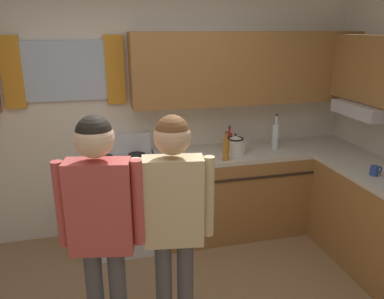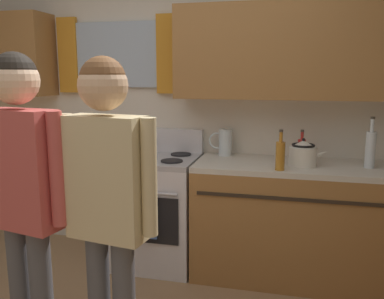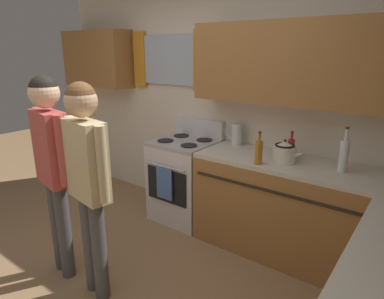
{
  "view_description": "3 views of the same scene",
  "coord_description": "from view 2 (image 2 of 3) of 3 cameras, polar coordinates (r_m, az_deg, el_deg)",
  "views": [
    {
      "loc": [
        -0.39,
        -1.97,
        2.12
      ],
      "look_at": [
        0.26,
        0.63,
        1.26
      ],
      "focal_mm": 35.73,
      "sensor_mm": 36.0,
      "label": 1
    },
    {
      "loc": [
        0.82,
        -1.51,
        1.56
      ],
      "look_at": [
        0.25,
        0.84,
        1.11
      ],
      "focal_mm": 37.81,
      "sensor_mm": 36.0,
      "label": 2
    },
    {
      "loc": [
        1.94,
        -1.19,
        1.83
      ],
      "look_at": [
        0.48,
        0.76,
        1.11
      ],
      "focal_mm": 31.2,
      "sensor_mm": 36.0,
      "label": 3
    }
  ],
  "objects": [
    {
      "name": "stovetop_kettle",
      "position": [
        3.05,
        15.41,
        -0.51
      ],
      "size": [
        0.27,
        0.2,
        0.21
      ],
      "color": "silver",
      "rests_on": "kitchen_counter_run"
    },
    {
      "name": "bottle_tall_clear",
      "position": [
        3.14,
        23.86,
        0.14
      ],
      "size": [
        0.07,
        0.07,
        0.37
      ],
      "color": "silver",
      "rests_on": "kitchen_counter_run"
    },
    {
      "name": "water_pitcher",
      "position": [
        3.33,
        4.59,
        1.04
      ],
      "size": [
        0.19,
        0.11,
        0.22
      ],
      "color": "silver",
      "rests_on": "kitchen_counter_run"
    },
    {
      "name": "adult_in_plaid",
      "position": [
        1.9,
        -11.86,
        -5.73
      ],
      "size": [
        0.5,
        0.22,
        1.64
      ],
      "color": "#4C4C51",
      "rests_on": "ground"
    },
    {
      "name": "adult_left",
      "position": [
        2.12,
        -22.78,
        -4.25
      ],
      "size": [
        0.51,
        0.23,
        1.66
      ],
      "color": "#4C4C51",
      "rests_on": "ground"
    },
    {
      "name": "bottle_sauce_red",
      "position": [
        3.21,
        15.19,
        0.01
      ],
      "size": [
        0.06,
        0.06,
        0.25
      ],
      "color": "red",
      "rests_on": "kitchen_counter_run"
    },
    {
      "name": "back_wall_unit",
      "position": [
        3.41,
        1.09,
        9.04
      ],
      "size": [
        4.6,
        0.42,
        2.6
      ],
      "color": "silver",
      "rests_on": "ground"
    },
    {
      "name": "bottle_oil_amber",
      "position": [
        2.87,
        12.34,
        -0.75
      ],
      "size": [
        0.06,
        0.06,
        0.29
      ],
      "color": "#B27223",
      "rests_on": "kitchen_counter_run"
    },
    {
      "name": "stove_oven",
      "position": [
        3.4,
        -4.73,
        -8.24
      ],
      "size": [
        0.64,
        0.67,
        1.1
      ],
      "color": "silver",
      "rests_on": "ground"
    }
  ]
}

